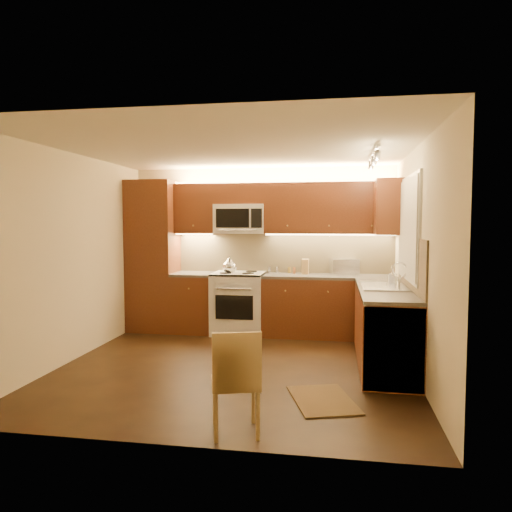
% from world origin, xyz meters
% --- Properties ---
extents(floor, '(4.00, 4.00, 0.01)m').
position_xyz_m(floor, '(0.00, 0.00, 0.00)').
color(floor, black).
rests_on(floor, ground).
extents(ceiling, '(4.00, 4.00, 0.01)m').
position_xyz_m(ceiling, '(0.00, 0.00, 2.50)').
color(ceiling, beige).
rests_on(ceiling, ground).
extents(wall_back, '(4.00, 0.01, 2.50)m').
position_xyz_m(wall_back, '(0.00, 2.00, 1.25)').
color(wall_back, beige).
rests_on(wall_back, ground).
extents(wall_front, '(4.00, 0.01, 2.50)m').
position_xyz_m(wall_front, '(0.00, -2.00, 1.25)').
color(wall_front, beige).
rests_on(wall_front, ground).
extents(wall_left, '(0.01, 4.00, 2.50)m').
position_xyz_m(wall_left, '(-2.00, 0.00, 1.25)').
color(wall_left, beige).
rests_on(wall_left, ground).
extents(wall_right, '(0.01, 4.00, 2.50)m').
position_xyz_m(wall_right, '(2.00, 0.00, 1.25)').
color(wall_right, beige).
rests_on(wall_right, ground).
extents(pantry, '(0.70, 0.60, 2.30)m').
position_xyz_m(pantry, '(-1.65, 1.70, 1.15)').
color(pantry, '#47200F').
rests_on(pantry, floor).
extents(base_cab_back_left, '(0.62, 0.60, 0.86)m').
position_xyz_m(base_cab_back_left, '(-0.99, 1.70, 0.43)').
color(base_cab_back_left, '#47200F').
rests_on(base_cab_back_left, floor).
extents(counter_back_left, '(0.62, 0.60, 0.04)m').
position_xyz_m(counter_back_left, '(-0.99, 1.70, 0.88)').
color(counter_back_left, '#3A3734').
rests_on(counter_back_left, base_cab_back_left).
extents(base_cab_back_right, '(1.92, 0.60, 0.86)m').
position_xyz_m(base_cab_back_right, '(1.04, 1.70, 0.43)').
color(base_cab_back_right, '#47200F').
rests_on(base_cab_back_right, floor).
extents(counter_back_right, '(1.92, 0.60, 0.04)m').
position_xyz_m(counter_back_right, '(1.04, 1.70, 0.88)').
color(counter_back_right, '#3A3734').
rests_on(counter_back_right, base_cab_back_right).
extents(base_cab_right, '(0.60, 2.00, 0.86)m').
position_xyz_m(base_cab_right, '(1.70, 0.40, 0.43)').
color(base_cab_right, '#47200F').
rests_on(base_cab_right, floor).
extents(counter_right, '(0.60, 2.00, 0.04)m').
position_xyz_m(counter_right, '(1.70, 0.40, 0.88)').
color(counter_right, '#3A3734').
rests_on(counter_right, base_cab_right).
extents(dishwasher, '(0.58, 0.60, 0.84)m').
position_xyz_m(dishwasher, '(1.70, -0.30, 0.43)').
color(dishwasher, silver).
rests_on(dishwasher, floor).
extents(backsplash_back, '(3.30, 0.02, 0.60)m').
position_xyz_m(backsplash_back, '(0.35, 1.99, 1.20)').
color(backsplash_back, tan).
rests_on(backsplash_back, wall_back).
extents(backsplash_right, '(0.02, 2.00, 0.60)m').
position_xyz_m(backsplash_right, '(1.99, 0.40, 1.20)').
color(backsplash_right, tan).
rests_on(backsplash_right, wall_right).
extents(upper_cab_back_left, '(0.62, 0.35, 0.75)m').
position_xyz_m(upper_cab_back_left, '(-0.99, 1.82, 1.88)').
color(upper_cab_back_left, '#47200F').
rests_on(upper_cab_back_left, wall_back).
extents(upper_cab_back_right, '(1.92, 0.35, 0.75)m').
position_xyz_m(upper_cab_back_right, '(1.04, 1.82, 1.88)').
color(upper_cab_back_right, '#47200F').
rests_on(upper_cab_back_right, wall_back).
extents(upper_cab_bridge, '(0.76, 0.35, 0.31)m').
position_xyz_m(upper_cab_bridge, '(-0.30, 1.82, 2.09)').
color(upper_cab_bridge, '#47200F').
rests_on(upper_cab_bridge, wall_back).
extents(upper_cab_right_corner, '(0.35, 0.50, 0.75)m').
position_xyz_m(upper_cab_right_corner, '(1.82, 1.40, 1.88)').
color(upper_cab_right_corner, '#47200F').
rests_on(upper_cab_right_corner, wall_right).
extents(stove, '(0.76, 0.65, 0.92)m').
position_xyz_m(stove, '(-0.30, 1.68, 0.46)').
color(stove, silver).
rests_on(stove, floor).
extents(microwave, '(0.76, 0.38, 0.44)m').
position_xyz_m(microwave, '(-0.30, 1.81, 1.72)').
color(microwave, silver).
rests_on(microwave, wall_back).
extents(window_frame, '(0.03, 1.44, 1.24)m').
position_xyz_m(window_frame, '(1.99, 0.55, 1.60)').
color(window_frame, silver).
rests_on(window_frame, wall_right).
extents(window_blinds, '(0.02, 1.36, 1.16)m').
position_xyz_m(window_blinds, '(1.97, 0.55, 1.60)').
color(window_blinds, silver).
rests_on(window_blinds, wall_right).
extents(sink, '(0.52, 0.86, 0.15)m').
position_xyz_m(sink, '(1.70, 0.55, 0.98)').
color(sink, silver).
rests_on(sink, counter_right).
extents(faucet, '(0.20, 0.04, 0.30)m').
position_xyz_m(faucet, '(1.88, 0.55, 1.05)').
color(faucet, silver).
rests_on(faucet, counter_right).
extents(track_light_bar, '(0.04, 1.20, 0.03)m').
position_xyz_m(track_light_bar, '(1.55, 0.40, 2.46)').
color(track_light_bar, silver).
rests_on(track_light_bar, ceiling).
extents(kettle, '(0.26, 0.26, 0.25)m').
position_xyz_m(kettle, '(-0.42, 1.58, 1.05)').
color(kettle, silver).
rests_on(kettle, stove).
extents(toaster_oven, '(0.45, 0.38, 0.23)m').
position_xyz_m(toaster_oven, '(1.25, 1.83, 1.02)').
color(toaster_oven, silver).
rests_on(toaster_oven, counter_back_right).
extents(knife_block, '(0.10, 0.16, 0.22)m').
position_xyz_m(knife_block, '(0.68, 1.83, 1.01)').
color(knife_block, '#9D7D46').
rests_on(knife_block, counter_back_right).
extents(spice_jar_a, '(0.05, 0.05, 0.10)m').
position_xyz_m(spice_jar_a, '(0.14, 1.85, 0.95)').
color(spice_jar_a, silver).
rests_on(spice_jar_a, counter_back_right).
extents(spice_jar_b, '(0.06, 0.06, 0.09)m').
position_xyz_m(spice_jar_b, '(0.44, 1.92, 0.94)').
color(spice_jar_b, brown).
rests_on(spice_jar_b, counter_back_right).
extents(spice_jar_c, '(0.06, 0.06, 0.09)m').
position_xyz_m(spice_jar_c, '(0.25, 1.94, 0.94)').
color(spice_jar_c, silver).
rests_on(spice_jar_c, counter_back_right).
extents(spice_jar_d, '(0.05, 0.05, 0.10)m').
position_xyz_m(spice_jar_d, '(0.52, 1.84, 0.95)').
color(spice_jar_d, '#99562E').
rests_on(spice_jar_d, counter_back_right).
extents(soap_bottle, '(0.11, 0.11, 0.19)m').
position_xyz_m(soap_bottle, '(1.84, 0.85, 0.99)').
color(soap_bottle, silver).
rests_on(soap_bottle, counter_right).
extents(rug, '(0.75, 0.92, 0.01)m').
position_xyz_m(rug, '(1.03, -0.90, 0.01)').
color(rug, black).
rests_on(rug, floor).
extents(dining_chair, '(0.46, 0.46, 0.85)m').
position_xyz_m(dining_chair, '(0.36, -1.70, 0.42)').
color(dining_chair, '#9D7D46').
rests_on(dining_chair, floor).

